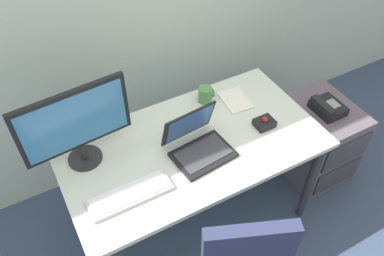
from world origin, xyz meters
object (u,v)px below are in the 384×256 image
laptop (198,143)px  paper_notepad (235,100)px  keyboard (130,194)px  desk_phone (327,107)px  coffee_mug (206,94)px  file_cabinet (315,140)px  monitor_main (75,124)px  trackball_mouse (264,123)px

laptop → paper_notepad: 0.46m
keyboard → laptop: laptop is taller
desk_phone → coffee_mug: bearing=156.4°
file_cabinet → keyboard: size_ratio=1.43×
desk_phone → coffee_mug: coffee_mug is taller
paper_notepad → laptop: bearing=-149.1°
paper_notepad → desk_phone: bearing=-21.8°
coffee_mug → paper_notepad: bearing=-29.9°
laptop → paper_notepad: size_ratio=1.62×
monitor_main → laptop: size_ratio=1.65×
file_cabinet → coffee_mug: bearing=157.7°
desk_phone → trackball_mouse: trackball_mouse is taller
paper_notepad → coffee_mug: bearing=150.1°
monitor_main → paper_notepad: 0.98m
trackball_mouse → coffee_mug: bearing=118.3°
trackball_mouse → coffee_mug: 0.39m
laptop → paper_notepad: bearing=30.9°
laptop → trackball_mouse: laptop is taller
trackball_mouse → coffee_mug: (-0.19, 0.35, 0.03)m
trackball_mouse → paper_notepad: size_ratio=0.53×
desk_phone → coffee_mug: 0.81m
laptop → file_cabinet: bearing=1.5°
monitor_main → paper_notepad: bearing=0.5°
file_cabinet → monitor_main: bearing=172.4°
desk_phone → paper_notepad: paper_notepad is taller
file_cabinet → trackball_mouse: trackball_mouse is taller
trackball_mouse → laptop: bearing=177.3°
laptop → coffee_mug: (0.24, 0.33, -0.00)m
laptop → keyboard: bearing=-166.5°
desk_phone → keyboard: bearing=-175.4°
keyboard → paper_notepad: (0.83, 0.34, -0.01)m
trackball_mouse → keyboard: bearing=-174.4°
keyboard → coffee_mug: 0.80m
file_cabinet → monitor_main: 1.69m
keyboard → paper_notepad: bearing=22.3°
file_cabinet → keyboard: (-1.41, -0.13, 0.46)m
keyboard → trackball_mouse: trackball_mouse is taller
keyboard → file_cabinet: bearing=5.2°
monitor_main → trackball_mouse: size_ratio=5.06×
file_cabinet → coffee_mug: coffee_mug is taller
file_cabinet → keyboard: keyboard is taller
file_cabinet → paper_notepad: size_ratio=2.82×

